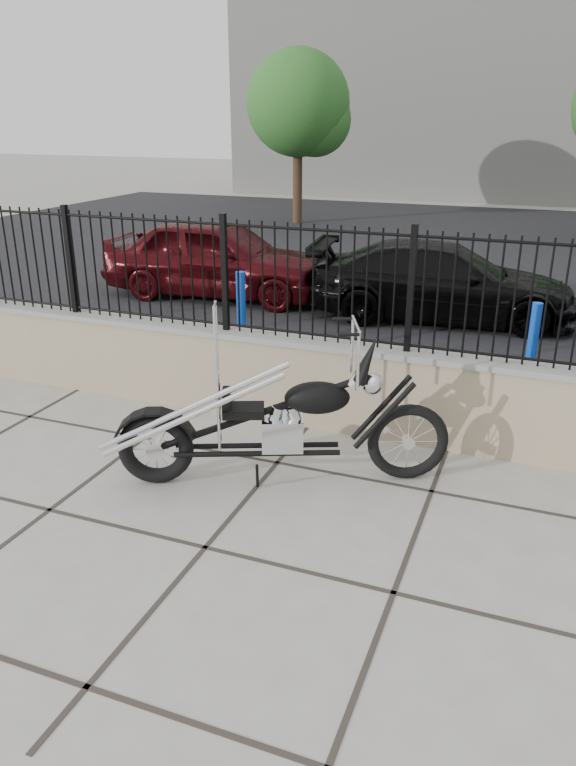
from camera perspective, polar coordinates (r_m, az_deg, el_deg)
The scene contains 11 objects.
ground_plane at distance 5.53m, azimuth -6.94°, elevation -13.50°, with size 90.00×90.00×0.00m, color #99968E.
parking_lot at distance 16.90m, azimuth 13.49°, elevation 10.17°, with size 30.00×30.00×0.00m, color black.
retaining_wall at distance 7.34m, azimuth 2.00°, elevation 0.08°, with size 14.00×0.36×0.96m, color gray.
iron_fence at distance 7.01m, azimuth 2.12°, elevation 8.32°, with size 14.00×0.08×1.20m, color black.
background_building at distance 30.55m, azimuth 18.44°, elevation 22.10°, with size 22.00×6.00×8.00m, color beige.
chopper_motorcycle at distance 6.01m, azimuth -1.04°, elevation -0.98°, with size 2.87×0.50×1.72m, color black, non-canonical shape.
car_red at distance 12.77m, azimuth -5.87°, elevation 10.38°, with size 1.69×4.20×1.43m, color #3D080C.
car_black at distance 11.51m, azimuth 12.76°, elevation 8.25°, with size 1.74×4.29×1.24m, color black.
bollard_a at distance 9.84m, azimuth -3.93°, elevation 6.11°, with size 0.13×0.13×1.11m, color #0C2EBB.
bollard_b at distance 8.91m, azimuth 19.73°, elevation 3.04°, with size 0.13×0.13×1.05m, color blue.
tree_left at distance 21.72m, azimuth 0.83°, elevation 22.71°, with size 3.06×3.06×5.16m.
Camera 1 is at (2.23, -3.95, 3.16)m, focal length 32.00 mm.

